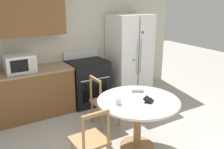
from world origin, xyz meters
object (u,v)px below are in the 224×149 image
at_px(candle_glass, 118,101).
at_px(dining_chair_far, 104,102).
at_px(refrigerator, 129,56).
at_px(oven_range, 88,82).
at_px(microwave, 20,63).
at_px(dining_chair_left, 90,141).
at_px(wallet, 148,100).

bearing_deg(candle_glass, dining_chair_far, 74.42).
bearing_deg(refrigerator, oven_range, 178.61).
distance_m(microwave, dining_chair_left, 2.10).
bearing_deg(wallet, candle_glass, 157.97).
xyz_separation_m(refrigerator, dining_chair_far, (-1.21, -0.98, -0.47)).
bearing_deg(dining_chair_far, dining_chair_left, -37.85).
bearing_deg(oven_range, dining_chair_left, -115.26).
height_order(microwave, wallet, microwave).
bearing_deg(oven_range, dining_chair_far, -100.31).
distance_m(refrigerator, wallet, 2.21).
bearing_deg(dining_chair_far, refrigerator, 128.83).
bearing_deg(wallet, oven_range, 89.70).
bearing_deg(microwave, dining_chair_far, -42.34).
height_order(oven_range, microwave, microwave).
bearing_deg(candle_glass, oven_range, 77.32).
bearing_deg(wallet, refrigerator, 61.82).
xyz_separation_m(candle_glass, wallet, (0.40, -0.16, -0.01)).
distance_m(refrigerator, dining_chair_far, 1.63).
distance_m(dining_chair_far, candle_glass, 0.92).
bearing_deg(dining_chair_far, oven_range, 169.65).
bearing_deg(dining_chair_left, dining_chair_far, 50.04).
relative_size(refrigerator, oven_range, 1.68).
distance_m(candle_glass, wallet, 0.43).
xyz_separation_m(dining_chair_left, wallet, (0.91, -0.01, 0.36)).
relative_size(refrigerator, dining_chair_far, 2.01).
bearing_deg(dining_chair_far, candle_glass, -15.62).
height_order(microwave, dining_chair_far, microwave).
relative_size(candle_glass, wallet, 0.53).
relative_size(oven_range, microwave, 2.14).
bearing_deg(candle_glass, dining_chair_left, -163.74).
height_order(dining_chair_left, wallet, dining_chair_left).
distance_m(microwave, dining_chair_far, 1.63).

